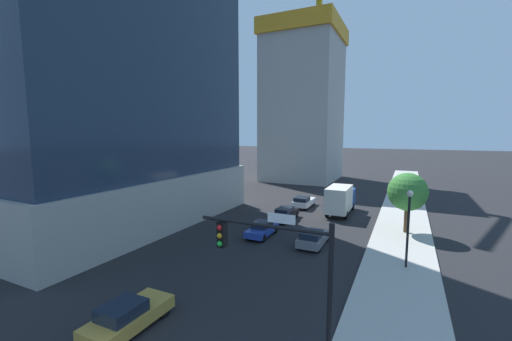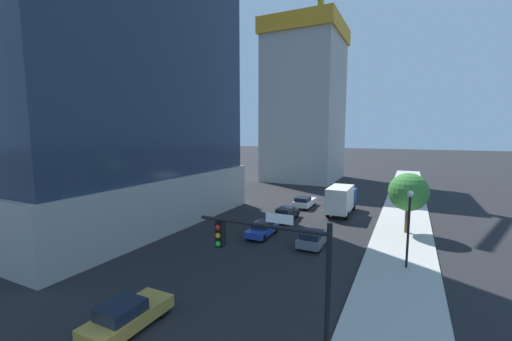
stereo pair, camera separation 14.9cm
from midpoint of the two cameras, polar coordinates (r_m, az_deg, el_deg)
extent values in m
cube|color=#B2AFA8|center=(27.74, 24.33, -13.59)|extent=(5.02, 120.00, 0.15)
cube|color=#9E9B93|center=(38.31, -24.91, -4.20)|extent=(19.17, 26.50, 5.16)
cube|color=#B2AFA8|center=(65.87, 8.44, 11.76)|extent=(13.43, 15.22, 30.55)
cube|color=gold|center=(68.48, 8.65, 23.32)|extent=(14.23, 16.13, 3.00)
cube|color=gold|center=(60.81, 10.93, 15.38)|extent=(0.90, 0.90, 37.36)
cylinder|color=black|center=(12.66, 12.73, -22.73)|extent=(0.20, 0.20, 6.17)
cylinder|color=black|center=(12.42, 0.65, -9.77)|extent=(5.40, 0.14, 0.14)
cube|color=black|center=(13.43, -6.42, -11.33)|extent=(0.32, 0.36, 1.05)
sphere|color=red|center=(13.17, -6.89, -10.14)|extent=(0.22, 0.22, 0.22)
sphere|color=orange|center=(13.28, -6.87, -11.55)|extent=(0.22, 0.22, 0.22)
sphere|color=green|center=(13.39, -6.85, -12.93)|extent=(0.22, 0.22, 0.22)
cube|color=white|center=(12.02, 4.20, -8.62)|extent=(1.10, 0.04, 0.36)
cylinder|color=black|center=(24.55, 25.44, -9.94)|extent=(0.16, 0.16, 5.02)
sphere|color=silver|center=(23.94, 25.77, -3.75)|extent=(0.44, 0.44, 0.44)
cylinder|color=brown|center=(33.21, 25.21, -7.88)|extent=(0.36, 0.36, 2.53)
sphere|color=#387F33|center=(32.68, 25.44, -3.47)|extent=(3.54, 3.54, 3.54)
cube|color=#AD8938|center=(17.96, -22.03, -23.28)|extent=(1.88, 4.40, 0.64)
cube|color=#19212D|center=(17.43, -23.21, -22.03)|extent=(1.58, 1.96, 0.57)
cylinder|color=black|center=(19.51, -20.27, -21.55)|extent=(0.22, 0.63, 0.63)
cylinder|color=black|center=(18.48, -16.39, -23.10)|extent=(0.22, 0.63, 0.63)
cylinder|color=black|center=(17.86, -27.86, -24.76)|extent=(0.22, 0.63, 0.63)
cube|color=slate|center=(27.84, 10.12, -11.94)|extent=(1.86, 4.15, 0.63)
cube|color=#19212D|center=(26.98, 9.71, -11.26)|extent=(1.56, 1.90, 0.52)
cylinder|color=black|center=(29.42, 9.29, -11.43)|extent=(0.22, 0.60, 0.60)
cylinder|color=black|center=(29.03, 12.46, -11.75)|extent=(0.22, 0.60, 0.60)
cylinder|color=black|center=(26.87, 7.55, -13.18)|extent=(0.22, 0.60, 0.60)
cylinder|color=black|center=(26.44, 11.02, -13.58)|extent=(0.22, 0.60, 0.60)
cube|color=silver|center=(41.34, 8.51, -5.63)|extent=(1.93, 4.32, 0.66)
cube|color=#19212D|center=(40.34, 8.13, -5.11)|extent=(1.63, 1.99, 0.49)
cylinder|color=black|center=(43.02, 8.00, -5.52)|extent=(0.22, 0.69, 0.69)
cylinder|color=black|center=(42.55, 10.20, -5.69)|extent=(0.22, 0.69, 0.69)
cylinder|color=black|center=(40.29, 6.72, -6.34)|extent=(0.22, 0.69, 0.69)
cylinder|color=black|center=(39.79, 9.06, -6.54)|extent=(0.22, 0.69, 0.69)
cube|color=#233D9E|center=(29.58, 0.92, -10.67)|extent=(1.73, 4.03, 0.57)
cube|color=#19212D|center=(29.47, 0.97, -9.64)|extent=(1.45, 1.93, 0.51)
cylinder|color=black|center=(31.14, 0.70, -10.22)|extent=(0.22, 0.69, 0.69)
cylinder|color=black|center=(30.56, 3.33, -10.56)|extent=(0.22, 0.69, 0.69)
cylinder|color=black|center=(28.80, -1.64, -11.65)|extent=(0.22, 0.69, 0.69)
cylinder|color=black|center=(28.17, 1.17, -12.07)|extent=(0.22, 0.69, 0.69)
cube|color=black|center=(34.98, 5.14, -7.89)|extent=(1.71, 4.57, 0.65)
cube|color=#19212D|center=(34.70, 5.06, -7.04)|extent=(1.43, 2.36, 0.48)
cylinder|color=black|center=(36.71, 4.89, -7.62)|extent=(0.22, 0.68, 0.68)
cylinder|color=black|center=(36.22, 7.13, -7.85)|extent=(0.22, 0.68, 0.68)
cylinder|color=black|center=(33.92, 3.00, -8.82)|extent=(0.22, 0.68, 0.68)
cylinder|color=black|center=(33.39, 5.41, -9.09)|extent=(0.22, 0.68, 0.68)
cube|color=#1E4799|center=(41.02, 15.50, -4.50)|extent=(2.33, 1.95, 2.05)
cube|color=silver|center=(37.52, 14.55, -4.95)|extent=(2.33, 4.86, 2.78)
cylinder|color=black|center=(41.43, 14.05, -5.94)|extent=(0.30, 0.96, 0.96)
cylinder|color=black|center=(41.09, 16.87, -6.13)|extent=(0.30, 0.96, 0.96)
cylinder|color=black|center=(36.89, 12.54, -7.46)|extent=(0.30, 0.96, 0.96)
cylinder|color=black|center=(36.51, 15.70, -7.70)|extent=(0.30, 0.96, 0.96)
camera|label=1|loc=(0.07, -90.19, -0.02)|focal=22.27mm
camera|label=2|loc=(0.07, 89.81, 0.02)|focal=22.27mm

